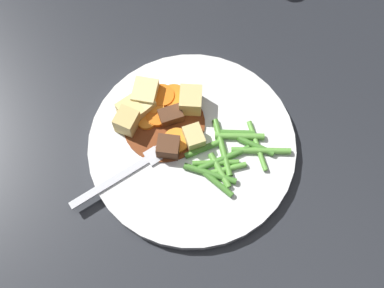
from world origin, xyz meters
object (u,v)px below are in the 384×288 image
(carrot_slice_5, at_px, (176,141))
(fork, at_px, (133,168))
(potato_chunk_5, at_px, (127,122))
(carrot_slice_3, at_px, (174,97))
(potato_chunk_2, at_px, (145,93))
(potato_chunk_1, at_px, (191,101))
(potato_chunk_3, at_px, (141,105))
(meat_chunk_1, at_px, (171,116))
(carrot_slice_0, at_px, (162,97))
(potato_chunk_0, at_px, (130,113))
(carrot_slice_4, at_px, (155,106))
(carrot_slice_2, at_px, (157,117))
(potato_chunk_4, at_px, (194,138))
(meat_chunk_0, at_px, (168,147))
(carrot_slice_1, at_px, (145,123))
(dinner_plate, at_px, (192,146))

(carrot_slice_5, height_order, fork, carrot_slice_5)
(carrot_slice_5, relative_size, potato_chunk_5, 1.11)
(carrot_slice_3, xyz_separation_m, potato_chunk_2, (0.03, 0.02, 0.01))
(potato_chunk_1, xyz_separation_m, potato_chunk_3, (0.06, 0.04, -0.01))
(potato_chunk_3, relative_size, meat_chunk_1, 1.01)
(potato_chunk_2, xyz_separation_m, potato_chunk_5, (-0.00, 0.05, 0.00))
(potato_chunk_3, bearing_deg, potato_chunk_1, -149.01)
(carrot_slice_0, height_order, potato_chunk_0, potato_chunk_0)
(carrot_slice_4, relative_size, potato_chunk_2, 0.72)
(carrot_slice_0, height_order, carrot_slice_2, carrot_slice_0)
(potato_chunk_0, bearing_deg, potato_chunk_4, -175.29)
(carrot_slice_5, xyz_separation_m, meat_chunk_0, (0.00, 0.02, 0.01))
(carrot_slice_5, relative_size, potato_chunk_1, 1.06)
(fork, bearing_deg, carrot_slice_1, -74.30)
(carrot_slice_5, relative_size, meat_chunk_1, 1.13)
(potato_chunk_3, distance_m, meat_chunk_1, 0.04)
(dinner_plate, relative_size, meat_chunk_1, 8.97)
(carrot_slice_4, relative_size, meat_chunk_0, 0.90)
(carrot_slice_2, bearing_deg, potato_chunk_1, -130.13)
(dinner_plate, relative_size, carrot_slice_4, 10.70)
(potato_chunk_2, xyz_separation_m, potato_chunk_3, (-0.00, 0.02, -0.00))
(dinner_plate, xyz_separation_m, meat_chunk_0, (0.02, 0.02, 0.02))
(carrot_slice_1, xyz_separation_m, carrot_slice_5, (-0.05, 0.00, 0.00))
(carrot_slice_5, xyz_separation_m, meat_chunk_1, (0.02, -0.03, 0.01))
(carrot_slice_5, bearing_deg, potato_chunk_1, -81.80)
(fork, bearing_deg, carrot_slice_0, -81.46)
(potato_chunk_0, distance_m, potato_chunk_2, 0.03)
(carrot_slice_0, distance_m, potato_chunk_0, 0.05)
(potato_chunk_4, xyz_separation_m, potato_chunk_5, (0.09, 0.02, 0.00))
(dinner_plate, xyz_separation_m, potato_chunk_3, (0.09, -0.01, 0.02))
(carrot_slice_3, bearing_deg, fork, 90.95)
(carrot_slice_2, height_order, meat_chunk_0, meat_chunk_0)
(carrot_slice_0, xyz_separation_m, meat_chunk_1, (-0.03, 0.02, 0.00))
(meat_chunk_1, bearing_deg, carrot_slice_2, 24.60)
(carrot_slice_5, distance_m, potato_chunk_3, 0.07)
(carrot_slice_0, bearing_deg, potato_chunk_2, 24.77)
(potato_chunk_1, bearing_deg, potato_chunk_3, 30.99)
(potato_chunk_4, bearing_deg, carrot_slice_3, -38.34)
(carrot_slice_4, relative_size, potato_chunk_5, 0.82)
(carrot_slice_1, xyz_separation_m, meat_chunk_0, (-0.05, 0.02, 0.01))
(fork, bearing_deg, carrot_slice_4, -78.88)
(carrot_slice_2, relative_size, fork, 0.19)
(carrot_slice_5, xyz_separation_m, potato_chunk_1, (0.01, -0.06, 0.01))
(potato_chunk_3, relative_size, meat_chunk_0, 1.09)
(carrot_slice_4, bearing_deg, carrot_slice_2, 128.57)
(carrot_slice_2, height_order, potato_chunk_0, potato_chunk_0)
(carrot_slice_0, xyz_separation_m, potato_chunk_2, (0.02, 0.01, 0.01))
(carrot_slice_2, relative_size, carrot_slice_3, 0.84)
(potato_chunk_3, height_order, meat_chunk_1, potato_chunk_3)
(carrot_slice_4, height_order, potato_chunk_2, potato_chunk_2)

